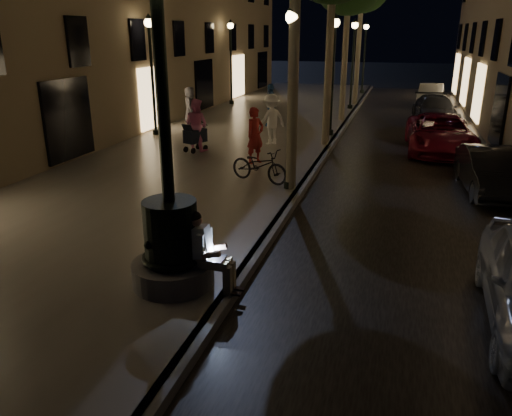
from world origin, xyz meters
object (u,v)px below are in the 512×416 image
(pedestrian_red, at_px, (255,136))
(car_fifth, at_px, (431,95))
(lamp_curb_b, at_px, (333,60))
(lamp_curb_c, at_px, (353,53))
(car_third, at_px, (440,134))
(lamp_curb_d, at_px, (365,48))
(car_second, at_px, (490,171))
(bicycle, at_px, (259,165))
(stroller, at_px, (195,136))
(seated_man_laptop, at_px, (206,249))
(pedestrian_dark, at_px, (190,105))
(pedestrian_white, at_px, (271,119))
(lamp_left_b, at_px, (151,60))
(lamp_left_c, at_px, (231,51))
(lamp_curb_a, at_px, (291,76))
(pedestrian_blue, at_px, (271,105))
(fountain_lamppost, at_px, (171,229))
(pedestrian_pink, at_px, (196,125))
(car_rear, at_px, (435,110))

(pedestrian_red, bearing_deg, car_fifth, 15.06)
(pedestrian_red, bearing_deg, lamp_curb_b, 17.30)
(lamp_curb_c, height_order, car_third, lamp_curb_c)
(lamp_curb_d, bearing_deg, car_third, -76.03)
(car_second, relative_size, bicycle, 2.04)
(stroller, distance_m, car_third, 9.14)
(seated_man_laptop, xyz_separation_m, car_third, (4.39, 12.71, -0.22))
(lamp_curb_c, xyz_separation_m, car_third, (4.30, -9.29, -2.54))
(lamp_curb_c, distance_m, pedestrian_dark, 10.08)
(lamp_curb_c, distance_m, pedestrian_white, 10.90)
(lamp_left_b, xyz_separation_m, lamp_left_c, (0.00, 10.00, 0.00))
(lamp_curb_a, distance_m, lamp_curb_c, 16.00)
(car_fifth, height_order, pedestrian_white, pedestrian_white)
(seated_man_laptop, distance_m, stroller, 10.34)
(lamp_left_b, xyz_separation_m, pedestrian_blue, (4.16, 3.29, -2.08))
(lamp_left_b, bearing_deg, pedestrian_dark, 81.82)
(lamp_curb_b, height_order, pedestrian_dark, lamp_curb_b)
(seated_man_laptop, distance_m, pedestrian_dark, 16.20)
(fountain_lamppost, height_order, seated_man_laptop, fountain_lamppost)
(pedestrian_blue, xyz_separation_m, bicycle, (1.98, -8.92, -0.47))
(fountain_lamppost, xyz_separation_m, lamp_curb_c, (0.70, 22.00, 2.02))
(lamp_curb_a, distance_m, pedestrian_blue, 9.97)
(pedestrian_red, bearing_deg, pedestrian_dark, 72.79)
(lamp_curb_d, relative_size, pedestrian_pink, 2.57)
(car_rear, bearing_deg, seated_man_laptop, -107.97)
(lamp_left_c, height_order, pedestrian_blue, lamp_left_c)
(fountain_lamppost, bearing_deg, car_second, 52.06)
(lamp_left_b, relative_size, bicycle, 2.59)
(stroller, relative_size, pedestrian_pink, 0.61)
(stroller, bearing_deg, car_rear, 70.26)
(lamp_curb_d, distance_m, car_rear, 11.94)
(fountain_lamppost, relative_size, lamp_curb_c, 1.08)
(lamp_left_c, height_order, pedestrian_white, lamp_left_c)
(lamp_left_c, relative_size, car_fifth, 1.21)
(stroller, bearing_deg, lamp_left_b, 160.37)
(car_second, bearing_deg, car_fifth, 88.12)
(lamp_curb_d, bearing_deg, lamp_curb_c, -90.00)
(lamp_left_b, height_order, pedestrian_white, lamp_left_b)
(fountain_lamppost, relative_size, pedestrian_dark, 3.03)
(car_third, height_order, pedestrian_red, pedestrian_red)
(lamp_curb_b, bearing_deg, fountain_lamppost, -92.86)
(seated_man_laptop, xyz_separation_m, car_fifth, (4.57, 26.13, -0.26))
(car_third, height_order, bicycle, car_third)
(lamp_left_b, xyz_separation_m, car_third, (11.40, 0.71, -2.54))
(seated_man_laptop, distance_m, pedestrian_white, 11.63)
(pedestrian_white, height_order, pedestrian_dark, pedestrian_white)
(fountain_lamppost, bearing_deg, lamp_left_b, 118.07)
(seated_man_laptop, bearing_deg, car_third, 70.96)
(pedestrian_blue, bearing_deg, bicycle, 2.85)
(car_third, relative_size, pedestrian_white, 2.65)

